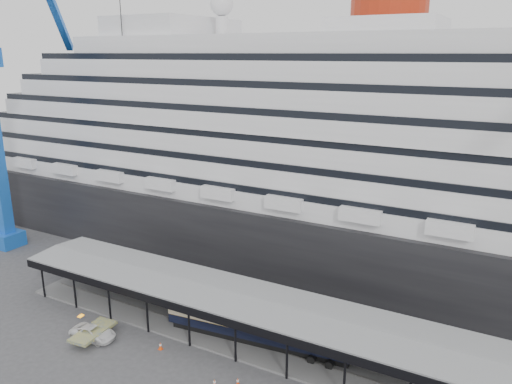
# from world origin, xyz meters

# --- Properties ---
(ground) EXTENTS (200.00, 200.00, 0.00)m
(ground) POSITION_xyz_m (0.00, 0.00, 0.00)
(ground) COLOR #3E3E41
(ground) RESTS_ON ground
(cruise_ship) EXTENTS (130.00, 30.00, 43.90)m
(cruise_ship) POSITION_xyz_m (0.05, 32.00, 18.35)
(cruise_ship) COLOR black
(cruise_ship) RESTS_ON ground
(platform_canopy) EXTENTS (56.00, 9.18, 5.30)m
(platform_canopy) POSITION_xyz_m (0.00, 5.00, 2.36)
(platform_canopy) COLOR slate
(platform_canopy) RESTS_ON ground
(port_truck) EXTENTS (5.43, 2.93, 1.45)m
(port_truck) POSITION_xyz_m (-13.02, -3.14, 0.72)
(port_truck) COLOR silver
(port_truck) RESTS_ON ground
(pullman_carriage) EXTENTS (21.31, 4.92, 20.76)m
(pullman_carriage) POSITION_xyz_m (3.35, 5.00, 2.53)
(pullman_carriage) COLOR black
(pullman_carriage) RESTS_ON ground
(traffic_cone_left) EXTENTS (0.46, 0.46, 0.85)m
(traffic_cone_left) POSITION_xyz_m (-5.23, -1.14, 0.42)
(traffic_cone_left) COLOR #F4490D
(traffic_cone_left) RESTS_ON ground
(traffic_cone_mid) EXTENTS (0.46, 0.46, 0.83)m
(traffic_cone_mid) POSITION_xyz_m (5.08, -2.31, 0.41)
(traffic_cone_mid) COLOR red
(traffic_cone_mid) RESTS_ON ground
(traffic_cone_right) EXTENTS (0.48, 0.48, 0.83)m
(traffic_cone_right) POSITION_xyz_m (3.24, -3.53, 0.41)
(traffic_cone_right) COLOR #EB510D
(traffic_cone_right) RESTS_ON ground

